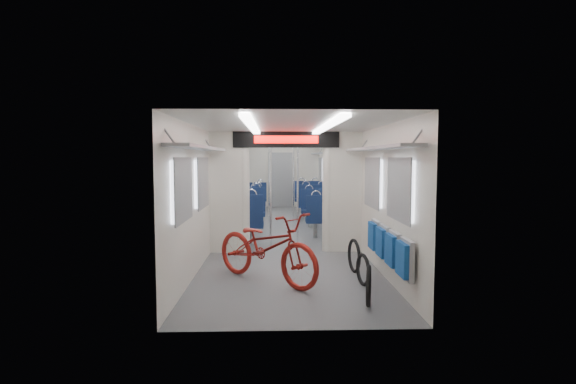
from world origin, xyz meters
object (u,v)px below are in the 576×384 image
Objects in this scene: seat_bay_near_right at (322,210)px; flip_bench at (388,246)px; seat_bay_far_left at (252,198)px; bike_hoop_a at (369,288)px; bike_hoop_b at (363,271)px; stanchion_far_left at (269,181)px; seat_bay_far_right at (311,197)px; stanchion_far_right at (293,181)px; stanchion_near_left at (271,190)px; bicycle at (266,247)px; bike_hoop_c at (354,257)px; seat_bay_near_left at (244,211)px; stanchion_near_right at (298,189)px.

flip_bench is at bearing -84.92° from seat_bay_near_right.
bike_hoop_a is at bearing -78.35° from seat_bay_far_left.
stanchion_far_left is at bearing 102.49° from bike_hoop_b.
seat_bay_near_right is at bearing -51.12° from stanchion_far_left.
seat_bay_far_left is at bearing 105.68° from flip_bench.
stanchion_far_right is (-0.62, -1.53, 0.59)m from seat_bay_far_right.
bike_hoop_b is at bearing -77.51° from stanchion_far_left.
stanchion_near_left is at bearing 114.26° from bike_hoop_b.
seat_bay_far_left reaches higher than bicycle.
seat_bay_far_right reaches higher than seat_bay_near_right.
stanchion_far_left is (-0.02, 6.01, 0.63)m from bicycle.
stanchion_near_left reaches higher than bike_hoop_a.
bike_hoop_a is 0.22× the size of stanchion_near_left.
seat_bay_near_right is 3.92m from seat_bay_far_left.
flip_bench is 6.57m from stanchion_far_left.
seat_bay_near_left is (-1.96, 3.39, 0.33)m from bike_hoop_c.
stanchion_near_left is 1.00× the size of stanchion_far_left.
flip_bench is 4.48× the size of bike_hoop_b.
bicycle is 4.23× the size of bike_hoop_b.
flip_bench is at bearing -56.34° from bicycle.
stanchion_near_right is at bearing -98.10° from seat_bay_far_right.
bicycle is 0.86× the size of stanchion_far_left.
stanchion_near_right is at bearing 103.51° from bike_hoop_b.
seat_bay_far_right reaches higher than seat_bay_far_left.
stanchion_far_left is (0.57, -1.83, 0.62)m from seat_bay_far_left.
bike_hoop_c is 3.93m from seat_bay_near_left.
bike_hoop_c is (0.11, 1.61, 0.01)m from bike_hoop_a.
seat_bay_far_right is 0.96× the size of stanchion_near_left.
stanchion_near_left is (-1.65, 2.98, 0.57)m from flip_bench.
bike_hoop_c is 0.23× the size of stanchion_far_right.
seat_bay_far_left is at bearing 125.54° from stanchion_far_right.
flip_bench is at bearing -80.77° from stanchion_far_right.
stanchion_far_left reaches higher than flip_bench.
stanchion_near_right is (-0.67, -4.72, 0.59)m from seat_bay_far_right.
stanchion_far_right reaches higher than bicycle.
bike_hoop_b is at bearing -64.60° from seat_bay_near_left.
stanchion_near_right is at bearing -90.90° from stanchion_far_right.
stanchion_far_left is at bearing -172.75° from stanchion_far_right.
bicycle is at bearing 137.91° from bike_hoop_a.
flip_bench is 4.76m from seat_bay_near_left.
stanchion_far_right is (1.25, -1.75, 0.62)m from seat_bay_far_left.
seat_bay_far_right is 1.76m from stanchion_far_right.
stanchion_far_right is at bearing 97.24° from bike_hoop_c.
stanchion_far_left reaches higher than seat_bay_far_right.
seat_bay_near_left is (-1.96, 4.12, 0.37)m from bike_hoop_b.
stanchion_near_left is (-1.21, 3.81, 0.92)m from bike_hoop_a.
stanchion_near_right reaches higher than seat_bay_near_right.
bike_hoop_a is 4.20m from stanchion_near_right.
seat_bay_far_left is (-0.00, 3.98, -0.04)m from seat_bay_near_left.
stanchion_near_left and stanchion_far_left have the same top height.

